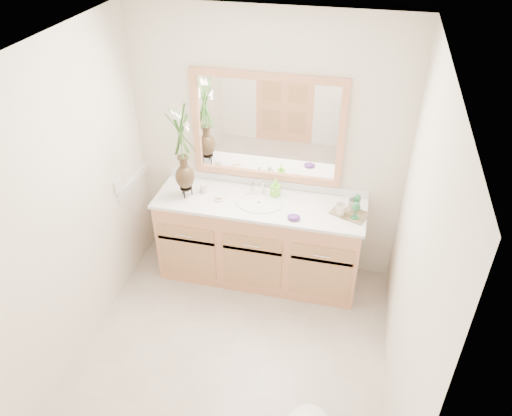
% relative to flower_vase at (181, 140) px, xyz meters
% --- Properties ---
extents(floor, '(2.60, 2.60, 0.00)m').
position_rel_flower_vase_xyz_m(floor, '(0.65, -0.97, -1.37)').
color(floor, '#BEB2A2').
rests_on(floor, ground).
extents(ceiling, '(2.40, 2.60, 0.02)m').
position_rel_flower_vase_xyz_m(ceiling, '(0.65, -0.97, 1.03)').
color(ceiling, white).
rests_on(ceiling, wall_back).
extents(wall_back, '(2.40, 0.02, 2.40)m').
position_rel_flower_vase_xyz_m(wall_back, '(0.65, 0.33, -0.17)').
color(wall_back, white).
rests_on(wall_back, floor).
extents(wall_front, '(2.40, 0.02, 2.40)m').
position_rel_flower_vase_xyz_m(wall_front, '(0.65, -2.27, -0.17)').
color(wall_front, white).
rests_on(wall_front, floor).
extents(wall_left, '(0.02, 2.60, 2.40)m').
position_rel_flower_vase_xyz_m(wall_left, '(-0.55, -0.97, -0.17)').
color(wall_left, white).
rests_on(wall_left, floor).
extents(wall_right, '(0.02, 2.60, 2.40)m').
position_rel_flower_vase_xyz_m(wall_right, '(1.85, -0.97, -0.17)').
color(wall_right, white).
rests_on(wall_right, floor).
extents(vanity, '(1.80, 0.55, 0.80)m').
position_rel_flower_vase_xyz_m(vanity, '(0.65, 0.05, -0.97)').
color(vanity, tan).
rests_on(vanity, floor).
extents(counter, '(1.84, 0.57, 0.03)m').
position_rel_flower_vase_xyz_m(counter, '(0.65, 0.05, -0.56)').
color(counter, white).
rests_on(counter, vanity).
extents(sink, '(0.38, 0.34, 0.23)m').
position_rel_flower_vase_xyz_m(sink, '(0.65, 0.03, -0.60)').
color(sink, white).
rests_on(sink, counter).
extents(mirror, '(1.32, 0.04, 0.97)m').
position_rel_flower_vase_xyz_m(mirror, '(0.65, 0.31, 0.03)').
color(mirror, white).
rests_on(mirror, wall_back).
extents(switch_plate, '(0.02, 0.12, 0.12)m').
position_rel_flower_vase_xyz_m(switch_plate, '(-0.53, -0.20, -0.39)').
color(switch_plate, white).
rests_on(switch_plate, wall_left).
extents(flower_vase, '(0.20, 0.20, 0.80)m').
position_rel_flower_vase_xyz_m(flower_vase, '(0.00, 0.00, 0.00)').
color(flower_vase, black).
rests_on(flower_vase, counter).
extents(tumbler, '(0.06, 0.06, 0.08)m').
position_rel_flower_vase_xyz_m(tumbler, '(0.13, 0.09, -0.50)').
color(tumbler, beige).
rests_on(tumbler, counter).
extents(soap_dish, '(0.10, 0.10, 0.03)m').
position_rel_flower_vase_xyz_m(soap_dish, '(0.30, 0.01, -0.53)').
color(soap_dish, beige).
rests_on(soap_dish, counter).
extents(soap_bottle, '(0.08, 0.08, 0.15)m').
position_rel_flower_vase_xyz_m(soap_bottle, '(0.76, 0.18, -0.47)').
color(soap_bottle, '#7BEA37').
rests_on(soap_bottle, counter).
extents(purple_dish, '(0.11, 0.09, 0.04)m').
position_rel_flower_vase_xyz_m(purple_dish, '(0.98, -0.14, -0.52)').
color(purple_dish, '#502570').
rests_on(purple_dish, counter).
extents(tray, '(0.34, 0.29, 0.01)m').
position_rel_flower_vase_xyz_m(tray, '(1.43, 0.04, -0.54)').
color(tray, brown).
rests_on(tray, counter).
extents(mug_left, '(0.12, 0.12, 0.10)m').
position_rel_flower_vase_xyz_m(mug_left, '(1.35, 0.01, -0.48)').
color(mug_left, beige).
rests_on(mug_left, tray).
extents(mug_right, '(0.15, 0.15, 0.11)m').
position_rel_flower_vase_xyz_m(mug_right, '(1.45, 0.09, -0.48)').
color(mug_right, beige).
rests_on(mug_right, tray).
extents(goblet_front, '(0.07, 0.07, 0.15)m').
position_rel_flower_vase_xyz_m(goblet_front, '(1.47, -0.02, -0.43)').
color(goblet_front, '#246E3C').
rests_on(goblet_front, tray).
extents(goblet_back, '(0.06, 0.06, 0.14)m').
position_rel_flower_vase_xyz_m(goblet_back, '(1.47, 0.11, -0.43)').
color(goblet_back, '#246E3C').
rests_on(goblet_back, tray).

